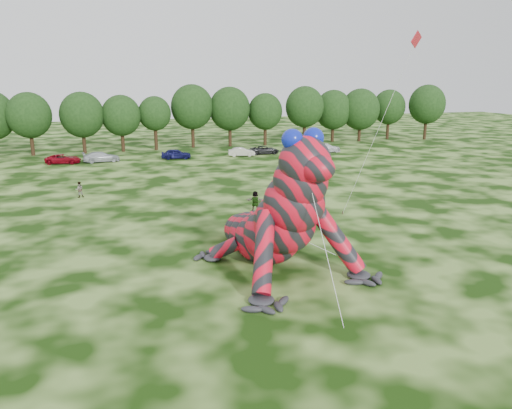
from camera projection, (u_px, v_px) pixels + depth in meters
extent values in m
plane|color=#16330A|center=(249.00, 285.00, 28.57)|extent=(240.00, 240.00, 0.00)
cube|color=red|center=(416.00, 39.00, 36.03)|extent=(1.43, 1.10, 1.17)
cylinder|color=silver|center=(376.00, 135.00, 39.70)|extent=(0.02, 0.02, 15.30)
cylinder|color=#382314|center=(342.00, 213.00, 43.34)|extent=(0.08, 0.08, 0.24)
imported|color=maroon|center=(63.00, 159.00, 68.68)|extent=(4.97, 2.87, 1.30)
imported|color=#ABB1B5|center=(101.00, 157.00, 69.96)|extent=(5.19, 2.60, 1.45)
imported|color=#101145|center=(176.00, 154.00, 72.69)|extent=(4.48, 2.20, 1.47)
imported|color=beige|center=(242.00, 152.00, 75.14)|extent=(4.17, 2.05, 1.32)
imported|color=black|center=(265.00, 150.00, 77.33)|extent=(4.62, 2.23, 1.27)
imported|color=white|center=(325.00, 148.00, 78.89)|extent=(5.32, 2.73, 1.48)
imported|color=gray|center=(79.00, 190.00, 49.25)|extent=(0.85, 0.71, 1.58)
imported|color=gray|center=(304.00, 172.00, 58.33)|extent=(1.13, 1.26, 1.69)
imported|color=gray|center=(303.00, 168.00, 60.07)|extent=(1.19, 0.75, 1.89)
imported|color=gray|center=(255.00, 201.00, 44.08)|extent=(1.80, 1.11, 1.85)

